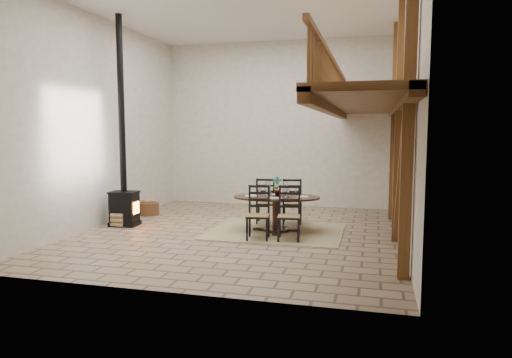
% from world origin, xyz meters
% --- Properties ---
extents(ground, '(8.00, 8.00, 0.00)m').
position_xyz_m(ground, '(0.00, 0.00, 0.00)').
color(ground, tan).
rests_on(ground, ground).
extents(room_shell, '(7.02, 8.02, 5.01)m').
position_xyz_m(room_shell, '(1.19, 0.00, 3.01)').
color(room_shell, white).
rests_on(room_shell, ground).
extents(rug, '(3.00, 2.50, 0.02)m').
position_xyz_m(rug, '(0.77, 0.27, 0.01)').
color(rug, tan).
rests_on(rug, ground).
extents(dining_table, '(2.11, 2.32, 1.27)m').
position_xyz_m(dining_table, '(0.77, 0.27, 0.46)').
color(dining_table, black).
rests_on(dining_table, ground).
extents(wood_stove, '(0.68, 0.54, 5.00)m').
position_xyz_m(wood_stove, '(-2.94, -0.01, 1.13)').
color(wood_stove, black).
rests_on(wood_stove, ground).
extents(log_basket, '(0.52, 0.52, 0.43)m').
position_xyz_m(log_basket, '(-3.04, 1.42, 0.19)').
color(log_basket, brown).
rests_on(log_basket, ground).
extents(log_stack, '(0.32, 0.44, 0.33)m').
position_xyz_m(log_stack, '(-3.01, -0.07, 0.16)').
color(log_stack, tan).
rests_on(log_stack, ground).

